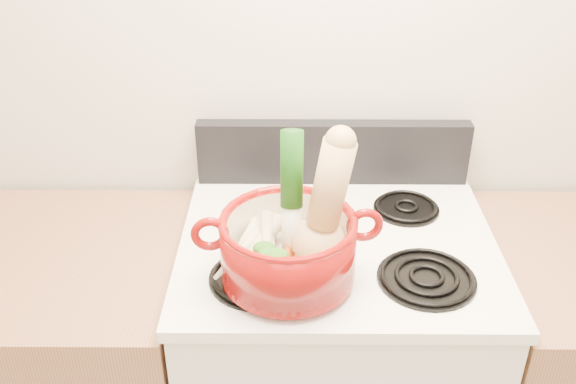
{
  "coord_description": "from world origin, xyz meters",
  "views": [
    {
      "loc": [
        -0.11,
        0.09,
        1.86
      ],
      "look_at": [
        -0.12,
        1.21,
        1.2
      ],
      "focal_mm": 40.0,
      "sensor_mm": 36.0,
      "label": 1
    }
  ],
  "objects_px": {
    "leek": "(292,196)",
    "squash": "(320,205)",
    "dutch_oven": "(288,248)",
    "stove_body": "(331,380)"
  },
  "relations": [
    {
      "from": "squash",
      "to": "leek",
      "type": "distance_m",
      "value": 0.06
    },
    {
      "from": "stove_body",
      "to": "squash",
      "type": "height_order",
      "value": "squash"
    },
    {
      "from": "stove_body",
      "to": "dutch_oven",
      "type": "height_order",
      "value": "dutch_oven"
    },
    {
      "from": "dutch_oven",
      "to": "squash",
      "type": "bearing_deg",
      "value": 0.18
    },
    {
      "from": "dutch_oven",
      "to": "squash",
      "type": "xyz_separation_m",
      "value": [
        0.07,
        0.01,
        0.11
      ]
    },
    {
      "from": "dutch_oven",
      "to": "squash",
      "type": "height_order",
      "value": "squash"
    },
    {
      "from": "stove_body",
      "to": "leek",
      "type": "distance_m",
      "value": 0.72
    },
    {
      "from": "leek",
      "to": "squash",
      "type": "bearing_deg",
      "value": -19.33
    },
    {
      "from": "dutch_oven",
      "to": "leek",
      "type": "xyz_separation_m",
      "value": [
        0.01,
        0.03,
        0.11
      ]
    },
    {
      "from": "stove_body",
      "to": "dutch_oven",
      "type": "distance_m",
      "value": 0.62
    }
  ]
}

